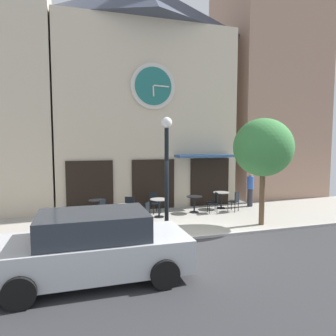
# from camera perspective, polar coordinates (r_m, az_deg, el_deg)

# --- Properties ---
(ground_plane) EXTENTS (27.56, 9.97, 0.13)m
(ground_plane) POSITION_cam_1_polar(r_m,az_deg,el_deg) (9.99, 6.34, -13.50)
(ground_plane) COLOR #9E998E
(clock_building) EXTENTS (8.56, 3.53, 10.64)m
(clock_building) POSITION_cam_1_polar(r_m,az_deg,el_deg) (15.37, -3.91, 13.81)
(clock_building) COLOR beige
(clock_building) RESTS_ON ground_plane
(neighbor_building_right) EXTENTS (5.35, 4.86, 15.77)m
(neighbor_building_right) POSITION_cam_1_polar(r_m,az_deg,el_deg) (20.10, 17.93, 18.45)
(neighbor_building_right) COLOR #9E7A66
(neighbor_building_right) RESTS_ON ground_plane
(street_lamp) EXTENTS (0.36, 0.36, 3.93)m
(street_lamp) POSITION_cam_1_polar(r_m,az_deg,el_deg) (10.07, -0.26, -1.53)
(street_lamp) COLOR black
(street_lamp) RESTS_ON ground_plane
(street_tree) EXTENTS (2.26, 2.04, 3.99)m
(street_tree) POSITION_cam_1_polar(r_m,az_deg,el_deg) (11.88, 17.35, 3.62)
(street_tree) COLOR brown
(street_tree) RESTS_ON ground_plane
(cafe_table_near_curb) EXTENTS (0.68, 0.68, 0.76)m
(cafe_table_near_curb) POSITION_cam_1_polar(r_m,az_deg,el_deg) (12.93, -13.06, -6.79)
(cafe_table_near_curb) COLOR black
(cafe_table_near_curb) RESTS_ON ground_plane
(cafe_table_rightmost) EXTENTS (0.80, 0.80, 0.74)m
(cafe_table_rightmost) POSITION_cam_1_polar(r_m,az_deg,el_deg) (11.72, -8.30, -7.78)
(cafe_table_rightmost) COLOR black
(cafe_table_rightmost) RESTS_ON ground_plane
(cafe_table_near_door) EXTENTS (0.74, 0.74, 0.76)m
(cafe_table_near_door) POSITION_cam_1_polar(r_m,az_deg,el_deg) (12.73, -1.68, -6.73)
(cafe_table_near_door) COLOR black
(cafe_table_near_door) RESTS_ON ground_plane
(cafe_table_center) EXTENTS (0.69, 0.69, 0.73)m
(cafe_table_center) POSITION_cam_1_polar(r_m,az_deg,el_deg) (13.59, 4.92, -6.15)
(cafe_table_center) COLOR black
(cafe_table_center) RESTS_ON ground_plane
(cafe_table_center_right) EXTENTS (0.75, 0.75, 0.77)m
(cafe_table_center_right) POSITION_cam_1_polar(r_m,az_deg,el_deg) (14.56, 9.90, -5.27)
(cafe_table_center_right) COLOR black
(cafe_table_center_right) RESTS_ON ground_plane
(cafe_chair_near_lamp) EXTENTS (0.52, 0.52, 0.90)m
(cafe_chair_near_lamp) POSITION_cam_1_polar(r_m,az_deg,el_deg) (12.50, -7.26, -7.09)
(cafe_chair_near_lamp) COLOR black
(cafe_chair_near_lamp) RESTS_ON ground_plane
(cafe_chair_curbside) EXTENTS (0.41, 0.41, 0.90)m
(cafe_chair_curbside) POSITION_cam_1_polar(r_m,az_deg,el_deg) (10.96, -7.98, -8.83)
(cafe_chair_curbside) COLOR black
(cafe_chair_curbside) RESTS_ON ground_plane
(cafe_chair_by_entrance) EXTENTS (0.56, 0.56, 0.90)m
(cafe_chair_by_entrance) POSITION_cam_1_polar(r_m,az_deg,el_deg) (11.42, -4.37, -8.23)
(cafe_chair_by_entrance) COLOR black
(cafe_chair_by_entrance) RESTS_ON ground_plane
(cafe_chair_facing_street) EXTENTS (0.48, 0.48, 0.90)m
(cafe_chair_facing_street) POSITION_cam_1_polar(r_m,az_deg,el_deg) (13.49, -2.58, -6.15)
(cafe_chair_facing_street) COLOR black
(cafe_chair_facing_street) RESTS_ON ground_plane
(cafe_chair_corner) EXTENTS (0.56, 0.56, 0.90)m
(cafe_chair_corner) POSITION_cam_1_polar(r_m,az_deg,el_deg) (12.15, -11.74, -7.51)
(cafe_chair_corner) COLOR black
(cafe_chair_corner) RESTS_ON ground_plane
(cafe_chair_outer) EXTENTS (0.56, 0.56, 0.90)m
(cafe_chair_outer) POSITION_cam_1_polar(r_m,az_deg,el_deg) (14.05, 12.37, -5.81)
(cafe_chair_outer) COLOR black
(cafe_chair_outer) RESTS_ON ground_plane
(cafe_chair_right_end) EXTENTS (0.47, 0.47, 0.90)m
(cafe_chair_right_end) POSITION_cam_1_polar(r_m,az_deg,el_deg) (13.63, 8.61, -6.09)
(cafe_chair_right_end) COLOR black
(cafe_chair_right_end) RESTS_ON ground_plane
(pedestrian_blue) EXTENTS (0.33, 0.33, 1.67)m
(pedestrian_blue) POSITION_cam_1_polar(r_m,az_deg,el_deg) (15.29, 15.07, -3.72)
(pedestrian_blue) COLOR #2D2D38
(pedestrian_blue) RESTS_ON ground_plane
(parked_car_silver) EXTENTS (4.31, 2.04, 1.55)m
(parked_car_silver) POSITION_cam_1_polar(r_m,az_deg,el_deg) (7.37, -13.67, -14.03)
(parked_car_silver) COLOR #B7BABF
(parked_car_silver) RESTS_ON ground_plane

